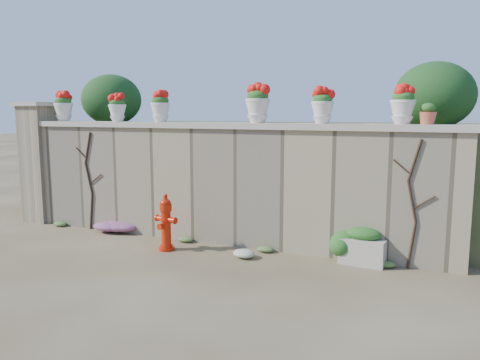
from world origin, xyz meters
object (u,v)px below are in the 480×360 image
at_px(fire_hydrant, 166,222).
at_px(urn_pot_0, 63,107).
at_px(planter_box, 363,247).
at_px(terracotta_pot, 428,115).

xyz_separation_m(fire_hydrant, urn_pot_0, (-2.88, 0.84, 1.91)).
bearing_deg(fire_hydrant, urn_pot_0, 173.62).
bearing_deg(urn_pot_0, planter_box, -2.39).
xyz_separation_m(planter_box, terracotta_pot, (0.79, 0.25, 1.98)).
distance_m(fire_hydrant, terracotta_pot, 4.37).
bearing_deg(terracotta_pot, urn_pot_0, 180.00).
bearing_deg(planter_box, terracotta_pot, 22.62).
height_order(planter_box, urn_pot_0, urn_pot_0).
bearing_deg(terracotta_pot, fire_hydrant, -167.94).
height_order(fire_hydrant, planter_box, fire_hydrant).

